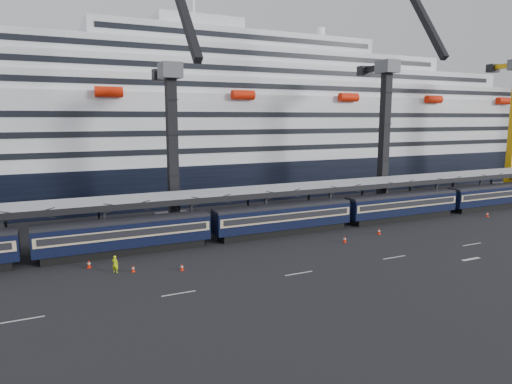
% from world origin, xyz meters
% --- Properties ---
extents(ground, '(260.00, 260.00, 0.00)m').
position_xyz_m(ground, '(0.00, 0.00, 0.00)').
color(ground, black).
rests_on(ground, ground).
extents(lane_markings, '(111.00, 4.27, 0.02)m').
position_xyz_m(lane_markings, '(8.15, -5.23, 0.01)').
color(lane_markings, beige).
rests_on(lane_markings, ground).
extents(train, '(133.05, 3.00, 4.05)m').
position_xyz_m(train, '(-4.65, 10.00, 2.20)').
color(train, black).
rests_on(train, ground).
extents(canopy, '(130.00, 6.25, 5.53)m').
position_xyz_m(canopy, '(0.00, 14.00, 5.25)').
color(canopy, '#999BA0').
rests_on(canopy, ground).
extents(cruise_ship, '(214.09, 28.84, 34.00)m').
position_xyz_m(cruise_ship, '(-1.08, 45.99, 12.34)').
color(cruise_ship, black).
rests_on(cruise_ship, ground).
extents(crane_dark_near, '(4.50, 17.75, 35.08)m').
position_xyz_m(crane_dark_near, '(-20.00, 18.59, 11.93)').
color(crane_dark_near, '#505258').
rests_on(crane_dark_near, ground).
extents(crane_dark_mid, '(4.50, 18.24, 39.64)m').
position_xyz_m(crane_dark_mid, '(15.00, 17.59, 13.36)').
color(crane_dark_mid, '#505258').
rests_on(crane_dark_mid, ground).
extents(worker, '(0.75, 0.70, 1.72)m').
position_xyz_m(worker, '(-30.09, 3.93, 0.86)').
color(worker, '#D2F40C').
rests_on(worker, ground).
extents(traffic_cone_a, '(0.42, 0.42, 0.83)m').
position_xyz_m(traffic_cone_a, '(-32.27, 6.59, 0.41)').
color(traffic_cone_a, red).
rests_on(traffic_cone_a, ground).
extents(traffic_cone_b, '(0.35, 0.35, 0.71)m').
position_xyz_m(traffic_cone_b, '(-28.48, 3.39, 0.35)').
color(traffic_cone_b, red).
rests_on(traffic_cone_b, ground).
extents(traffic_cone_c, '(0.36, 0.36, 0.72)m').
position_xyz_m(traffic_cone_c, '(-24.02, 1.77, 0.36)').
color(traffic_cone_c, red).
rests_on(traffic_cone_c, ground).
extents(traffic_cone_d, '(0.40, 0.40, 0.80)m').
position_xyz_m(traffic_cone_d, '(-3.20, 3.30, 0.40)').
color(traffic_cone_d, red).
rests_on(traffic_cone_d, ground).
extents(traffic_cone_e, '(0.41, 0.41, 0.83)m').
position_xyz_m(traffic_cone_e, '(3.20, 4.60, 0.41)').
color(traffic_cone_e, red).
rests_on(traffic_cone_e, ground).
extents(traffic_cone_f, '(0.40, 0.40, 0.80)m').
position_xyz_m(traffic_cone_f, '(25.30, 5.88, 0.40)').
color(traffic_cone_f, red).
rests_on(traffic_cone_f, ground).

